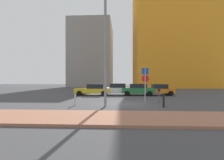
{
  "coord_description": "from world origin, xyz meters",
  "views": [
    {
      "loc": [
        -0.12,
        -14.27,
        2.04
      ],
      "look_at": [
        -1.04,
        2.51,
        1.99
      ],
      "focal_mm": 27.34,
      "sensor_mm": 36.0,
      "label": 1
    }
  ],
  "objects_px": {
    "parking_sign_post": "(145,81)",
    "traffic_bollard_near": "(164,100)",
    "parked_car_white": "(117,89)",
    "parking_meter": "(159,93)",
    "parked_car_orange": "(158,90)",
    "traffic_bollard_mid": "(75,100)",
    "street_lamp": "(105,40)",
    "parked_car_green": "(138,89)",
    "parked_car_yellow": "(93,89)"
  },
  "relations": [
    {
      "from": "parking_sign_post",
      "to": "street_lamp",
      "type": "bearing_deg",
      "value": -155.7
    },
    {
      "from": "parked_car_yellow",
      "to": "traffic_bollard_near",
      "type": "height_order",
      "value": "parked_car_yellow"
    },
    {
      "from": "parked_car_yellow",
      "to": "street_lamp",
      "type": "height_order",
      "value": "street_lamp"
    },
    {
      "from": "parked_car_orange",
      "to": "parking_meter",
      "type": "relative_size",
      "value": 3.12
    },
    {
      "from": "traffic_bollard_mid",
      "to": "street_lamp",
      "type": "bearing_deg",
      "value": -6.21
    },
    {
      "from": "parked_car_white",
      "to": "street_lamp",
      "type": "bearing_deg",
      "value": -93.55
    },
    {
      "from": "parking_sign_post",
      "to": "traffic_bollard_near",
      "type": "height_order",
      "value": "parking_sign_post"
    },
    {
      "from": "parked_car_orange",
      "to": "parking_sign_post",
      "type": "height_order",
      "value": "parking_sign_post"
    },
    {
      "from": "parked_car_orange",
      "to": "traffic_bollard_near",
      "type": "xyz_separation_m",
      "value": [
        -1.67,
        -9.52,
        -0.22
      ]
    },
    {
      "from": "parking_sign_post",
      "to": "traffic_bollard_mid",
      "type": "distance_m",
      "value": 5.93
    },
    {
      "from": "parked_car_white",
      "to": "parked_car_green",
      "type": "relative_size",
      "value": 1.02
    },
    {
      "from": "parking_sign_post",
      "to": "traffic_bollard_mid",
      "type": "xyz_separation_m",
      "value": [
        -5.63,
        -1.19,
        -1.46
      ]
    },
    {
      "from": "parked_car_white",
      "to": "street_lamp",
      "type": "relative_size",
      "value": 0.49
    },
    {
      "from": "parking_sign_post",
      "to": "traffic_bollard_mid",
      "type": "bearing_deg",
      "value": -168.07
    },
    {
      "from": "parked_car_white",
      "to": "traffic_bollard_mid",
      "type": "height_order",
      "value": "parked_car_white"
    },
    {
      "from": "parked_car_orange",
      "to": "traffic_bollard_near",
      "type": "height_order",
      "value": "parked_car_orange"
    },
    {
      "from": "parked_car_orange",
      "to": "traffic_bollard_near",
      "type": "distance_m",
      "value": 9.67
    },
    {
      "from": "parked_car_orange",
      "to": "street_lamp",
      "type": "distance_m",
      "value": 11.83
    },
    {
      "from": "parking_sign_post",
      "to": "parked_car_green",
      "type": "bearing_deg",
      "value": 88.75
    },
    {
      "from": "parked_car_yellow",
      "to": "parked_car_white",
      "type": "bearing_deg",
      "value": 11.94
    },
    {
      "from": "parking_meter",
      "to": "street_lamp",
      "type": "relative_size",
      "value": 0.15
    },
    {
      "from": "parked_car_green",
      "to": "parking_sign_post",
      "type": "bearing_deg",
      "value": -91.25
    },
    {
      "from": "parked_car_yellow",
      "to": "traffic_bollard_mid",
      "type": "xyz_separation_m",
      "value": [
        -0.01,
        -8.73,
        -0.3
      ]
    },
    {
      "from": "parked_car_yellow",
      "to": "parked_car_green",
      "type": "xyz_separation_m",
      "value": [
        5.78,
        0.01,
        0.03
      ]
    },
    {
      "from": "parked_car_green",
      "to": "traffic_bollard_near",
      "type": "xyz_separation_m",
      "value": [
        0.94,
        -9.26,
        -0.27
      ]
    },
    {
      "from": "parked_car_white",
      "to": "parking_meter",
      "type": "relative_size",
      "value": 3.32
    },
    {
      "from": "street_lamp",
      "to": "traffic_bollard_near",
      "type": "height_order",
      "value": "street_lamp"
    },
    {
      "from": "parked_car_orange",
      "to": "parked_car_green",
      "type": "bearing_deg",
      "value": -174.29
    },
    {
      "from": "parking_meter",
      "to": "traffic_bollard_mid",
      "type": "distance_m",
      "value": 7.06
    },
    {
      "from": "parked_car_orange",
      "to": "traffic_bollard_mid",
      "type": "bearing_deg",
      "value": -133.02
    },
    {
      "from": "parked_car_green",
      "to": "parked_car_orange",
      "type": "xyz_separation_m",
      "value": [
        2.61,
        0.26,
        -0.04
      ]
    },
    {
      "from": "parked_car_green",
      "to": "street_lamp",
      "type": "distance_m",
      "value": 10.51
    },
    {
      "from": "parked_car_white",
      "to": "parked_car_green",
      "type": "xyz_separation_m",
      "value": [
        2.78,
        -0.63,
        -0.01
      ]
    },
    {
      "from": "parked_car_orange",
      "to": "parking_sign_post",
      "type": "relative_size",
      "value": 1.32
    },
    {
      "from": "parking_meter",
      "to": "traffic_bollard_mid",
      "type": "bearing_deg",
      "value": -166.68
    },
    {
      "from": "parked_car_green",
      "to": "traffic_bollard_near",
      "type": "height_order",
      "value": "parked_car_green"
    },
    {
      "from": "parking_sign_post",
      "to": "parking_meter",
      "type": "height_order",
      "value": "parking_sign_post"
    },
    {
      "from": "parked_car_green",
      "to": "parked_car_orange",
      "type": "bearing_deg",
      "value": 5.71
    },
    {
      "from": "parked_car_green",
      "to": "traffic_bollard_near",
      "type": "relative_size",
      "value": 4.06
    },
    {
      "from": "parked_car_yellow",
      "to": "parking_meter",
      "type": "xyz_separation_m",
      "value": [
        6.85,
        -7.11,
        0.09
      ]
    },
    {
      "from": "street_lamp",
      "to": "traffic_bollard_mid",
      "type": "relative_size",
      "value": 9.71
    },
    {
      "from": "parking_sign_post",
      "to": "parking_meter",
      "type": "xyz_separation_m",
      "value": [
        1.23,
        0.44,
        -1.07
      ]
    },
    {
      "from": "street_lamp",
      "to": "traffic_bollard_near",
      "type": "relative_size",
      "value": 8.5
    },
    {
      "from": "parking_meter",
      "to": "parking_sign_post",
      "type": "bearing_deg",
      "value": -160.52
    },
    {
      "from": "parked_car_orange",
      "to": "traffic_bollard_mid",
      "type": "height_order",
      "value": "parked_car_orange"
    },
    {
      "from": "parked_car_orange",
      "to": "parking_meter",
      "type": "xyz_separation_m",
      "value": [
        -1.54,
        -7.38,
        0.1
      ]
    },
    {
      "from": "parking_meter",
      "to": "street_lamp",
      "type": "xyz_separation_m",
      "value": [
        -4.44,
        -1.89,
        4.19
      ]
    },
    {
      "from": "parked_car_white",
      "to": "parking_meter",
      "type": "height_order",
      "value": "parked_car_white"
    },
    {
      "from": "parking_meter",
      "to": "street_lamp",
      "type": "bearing_deg",
      "value": -157.0
    },
    {
      "from": "traffic_bollard_mid",
      "to": "parked_car_white",
      "type": "bearing_deg",
      "value": 72.19
    }
  ]
}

